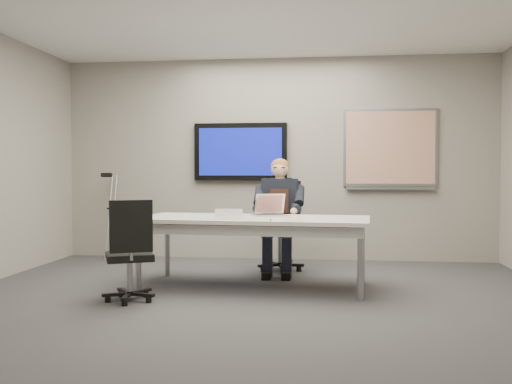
# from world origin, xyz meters

# --- Properties ---
(floor) EXTENTS (6.00, 6.00, 0.02)m
(floor) POSITION_xyz_m (0.00, 0.00, 0.00)
(floor) COLOR #3D3D40
(floor) RESTS_ON ground
(wall_back) EXTENTS (6.00, 0.02, 2.80)m
(wall_back) POSITION_xyz_m (0.00, 3.00, 1.40)
(wall_back) COLOR #9A948B
(wall_back) RESTS_ON ground
(wall_front) EXTENTS (6.00, 0.02, 2.80)m
(wall_front) POSITION_xyz_m (0.00, -3.00, 1.40)
(wall_front) COLOR #9A948B
(wall_front) RESTS_ON ground
(conference_table) EXTENTS (2.48, 1.19, 0.74)m
(conference_table) POSITION_xyz_m (-0.07, 1.01, 0.66)
(conference_table) COLOR white
(conference_table) RESTS_ON ground
(tv_display) EXTENTS (1.30, 0.09, 0.80)m
(tv_display) POSITION_xyz_m (-0.50, 2.95, 1.50)
(tv_display) COLOR black
(tv_display) RESTS_ON wall_back
(whiteboard) EXTENTS (1.25, 0.08, 1.10)m
(whiteboard) POSITION_xyz_m (1.55, 2.97, 1.53)
(whiteboard) COLOR #92949A
(whiteboard) RESTS_ON wall_back
(office_chair_far) EXTENTS (0.57, 0.57, 1.11)m
(office_chair_far) POSITION_xyz_m (0.13, 2.07, 0.35)
(office_chair_far) COLOR black
(office_chair_far) RESTS_ON ground
(office_chair_near) EXTENTS (0.61, 0.61, 0.96)m
(office_chair_near) POSITION_xyz_m (-1.14, 0.19, 0.30)
(office_chair_near) COLOR black
(office_chair_near) RESTS_ON ground
(seated_person) EXTENTS (0.43, 0.74, 1.38)m
(seated_person) POSITION_xyz_m (0.13, 1.81, 0.56)
(seated_person) COLOR #1F2334
(seated_person) RESTS_ON office_chair_far
(crutch) EXTENTS (0.31, 0.70, 1.29)m
(crutch) POSITION_xyz_m (-2.32, 2.77, 0.62)
(crutch) COLOR #A0A3A8
(crutch) RESTS_ON ground
(laptop) EXTENTS (0.40, 0.42, 0.24)m
(laptop) POSITION_xyz_m (0.07, 1.27, 0.80)
(laptop) COLOR silver
(laptop) RESTS_ON conference_table
(name_tent) EXTENTS (0.27, 0.09, 0.11)m
(name_tent) POSITION_xyz_m (-0.29, 0.69, 0.79)
(name_tent) COLOR white
(name_tent) RESTS_ON conference_table
(pen) EXTENTS (0.03, 0.13, 0.01)m
(pen) POSITION_xyz_m (0.14, 0.65, 0.75)
(pen) COLOR black
(pen) RESTS_ON conference_table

